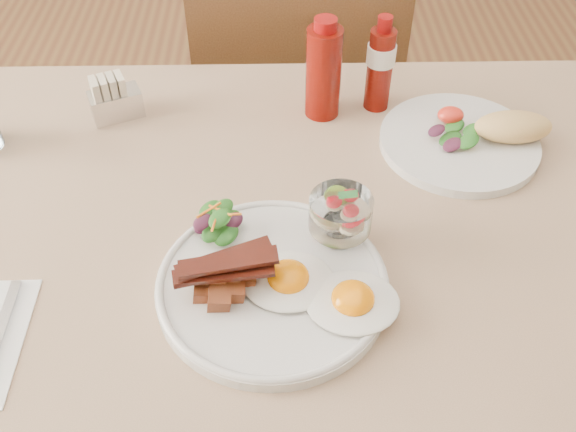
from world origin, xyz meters
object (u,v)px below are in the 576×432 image
(fruit_cup, at_px, (341,213))
(sugar_caddy, at_px, (114,100))
(table, at_px, (311,289))
(ketchup_bottle, at_px, (324,71))
(second_plate, at_px, (472,137))
(hot_sauce_bottle, at_px, (380,65))
(main_plate, at_px, (272,285))
(chair_far, at_px, (296,98))

(fruit_cup, xyz_separation_m, sugar_caddy, (-0.33, 0.29, -0.03))
(table, distance_m, ketchup_bottle, 0.34)
(table, bearing_deg, second_plate, 39.11)
(fruit_cup, bearing_deg, second_plate, 43.15)
(ketchup_bottle, relative_size, hot_sauce_bottle, 1.04)
(ketchup_bottle, bearing_deg, main_plate, -102.55)
(table, bearing_deg, sugar_caddy, 136.07)
(fruit_cup, relative_size, ketchup_bottle, 0.49)
(chair_far, xyz_separation_m, fruit_cup, (0.03, -0.66, 0.29))
(sugar_caddy, bearing_deg, table, -66.99)
(chair_far, xyz_separation_m, ketchup_bottle, (0.03, -0.37, 0.30))
(sugar_caddy, bearing_deg, chair_far, 28.14)
(fruit_cup, distance_m, sugar_caddy, 0.44)
(chair_far, xyz_separation_m, second_plate, (0.25, -0.46, 0.24))
(second_plate, bearing_deg, ketchup_bottle, 157.72)
(fruit_cup, xyz_separation_m, hot_sauce_bottle, (0.09, 0.31, 0.02))
(table, xyz_separation_m, hot_sauce_bottle, (0.12, 0.31, 0.17))
(main_plate, xyz_separation_m, ketchup_bottle, (0.08, 0.36, 0.07))
(main_plate, relative_size, hot_sauce_bottle, 1.78)
(chair_far, distance_m, hot_sauce_bottle, 0.48)
(second_plate, height_order, sugar_caddy, sugar_caddy)
(table, relative_size, sugar_caddy, 14.83)
(table, relative_size, fruit_cup, 16.75)
(ketchup_bottle, bearing_deg, second_plate, -22.28)
(chair_far, height_order, fruit_cup, chair_far)
(fruit_cup, xyz_separation_m, second_plate, (0.22, 0.20, -0.04))
(fruit_cup, distance_m, second_plate, 0.30)
(ketchup_bottle, height_order, sugar_caddy, ketchup_bottle)
(ketchup_bottle, distance_m, hot_sauce_bottle, 0.09)
(second_plate, distance_m, sugar_caddy, 0.56)
(hot_sauce_bottle, bearing_deg, fruit_cup, -105.35)
(fruit_cup, height_order, second_plate, fruit_cup)
(fruit_cup, bearing_deg, ketchup_bottle, 90.77)
(fruit_cup, height_order, hot_sauce_bottle, hot_sauce_bottle)
(hot_sauce_bottle, bearing_deg, main_plate, -114.12)
(sugar_caddy, bearing_deg, ketchup_bottle, -22.51)
(main_plate, height_order, second_plate, second_plate)
(main_plate, bearing_deg, fruit_cup, 39.26)
(ketchup_bottle, distance_m, sugar_caddy, 0.33)
(table, relative_size, hot_sauce_bottle, 8.44)
(chair_far, height_order, sugar_caddy, chair_far)
(table, height_order, ketchup_bottle, ketchup_bottle)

